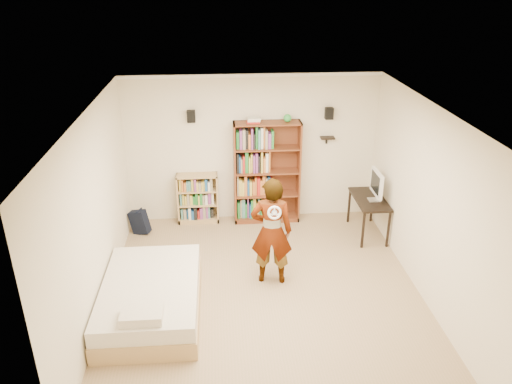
% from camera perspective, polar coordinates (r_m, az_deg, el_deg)
% --- Properties ---
extents(ground, '(4.50, 5.00, 0.01)m').
position_cam_1_polar(ground, '(7.41, 0.99, -11.48)').
color(ground, tan).
rests_on(ground, ground).
extents(room_shell, '(4.52, 5.02, 2.71)m').
position_cam_1_polar(room_shell, '(6.54, 1.10, 1.16)').
color(room_shell, '#EFE2CC').
rests_on(room_shell, ground).
extents(crown_molding, '(4.50, 5.00, 0.06)m').
position_cam_1_polar(crown_molding, '(6.24, 1.17, 8.86)').
color(crown_molding, white).
rests_on(crown_molding, room_shell).
extents(speaker_left, '(0.14, 0.12, 0.20)m').
position_cam_1_polar(speaker_left, '(8.71, -7.42, 8.57)').
color(speaker_left, black).
rests_on(speaker_left, room_shell).
extents(speaker_right, '(0.14, 0.12, 0.20)m').
position_cam_1_polar(speaker_right, '(8.92, 8.36, 8.88)').
color(speaker_right, black).
rests_on(speaker_right, room_shell).
extents(wall_shelf, '(0.25, 0.16, 0.02)m').
position_cam_1_polar(wall_shelf, '(9.05, 8.17, 6.15)').
color(wall_shelf, black).
rests_on(wall_shelf, room_shell).
extents(tall_bookshelf, '(1.19, 0.35, 1.88)m').
position_cam_1_polar(tall_bookshelf, '(9.01, 1.26, 2.20)').
color(tall_bookshelf, brown).
rests_on(tall_bookshelf, ground).
extents(low_bookshelf, '(0.74, 0.28, 0.93)m').
position_cam_1_polar(low_bookshelf, '(9.20, -6.66, -0.72)').
color(low_bookshelf, tan).
rests_on(low_bookshelf, ground).
extents(computer_desk, '(0.51, 1.01, 0.69)m').
position_cam_1_polar(computer_desk, '(8.97, 12.67, -2.71)').
color(computer_desk, black).
rests_on(computer_desk, ground).
extents(imac, '(0.11, 0.53, 0.53)m').
position_cam_1_polar(imac, '(8.66, 13.47, 0.67)').
color(imac, white).
rests_on(imac, computer_desk).
extents(daybed, '(1.30, 2.00, 0.59)m').
position_cam_1_polar(daybed, '(7.03, -11.93, -11.32)').
color(daybed, silver).
rests_on(daybed, ground).
extents(person, '(0.65, 0.47, 1.67)m').
position_cam_1_polar(person, '(7.25, 1.78, -4.52)').
color(person, black).
rests_on(person, ground).
extents(wii_wheel, '(0.19, 0.07, 0.20)m').
position_cam_1_polar(wii_wheel, '(6.77, 2.12, -2.38)').
color(wii_wheel, white).
rests_on(wii_wheel, person).
extents(navy_bag, '(0.38, 0.31, 0.44)m').
position_cam_1_polar(navy_bag, '(9.08, -13.16, -3.32)').
color(navy_bag, black).
rests_on(navy_bag, ground).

